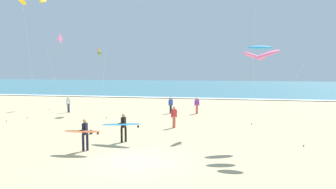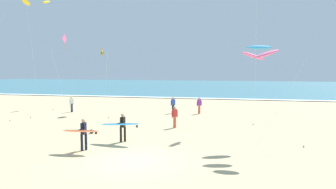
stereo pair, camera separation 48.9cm
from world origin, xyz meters
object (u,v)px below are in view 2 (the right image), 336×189
(bystander_white_top, at_px, (72,104))
(beach_ball, at_px, (92,131))
(surfer_lead, at_px, (121,125))
(kite_diamond_rose_near, at_px, (64,41))
(kite_arc_emerald_far, at_px, (36,1))
(surfer_trailing, at_px, (82,132))
(bystander_purple_top, at_px, (199,105))
(bystander_red_top, at_px, (175,117))
(bystander_blue_top, at_px, (173,105))
(kite_arc_cobalt_distant, at_px, (259,53))
(kite_delta_amber_mid, at_px, (102,52))

(bystander_white_top, height_order, beach_ball, bystander_white_top)
(surfer_lead, distance_m, bystander_white_top, 14.04)
(kite_diamond_rose_near, distance_m, kite_arc_emerald_far, 6.79)
(surfer_trailing, relative_size, bystander_purple_top, 1.25)
(kite_diamond_rose_near, relative_size, bystander_red_top, 5.15)
(surfer_lead, xyz_separation_m, bystander_blue_top, (0.72, 11.86, -0.24))
(bystander_white_top, distance_m, beach_ball, 10.80)
(kite_arc_cobalt_distant, height_order, bystander_red_top, kite_arc_cobalt_distant)
(bystander_red_top, bearing_deg, kite_arc_emerald_far, 165.57)
(surfer_lead, bearing_deg, kite_delta_amber_mid, 118.92)
(kite_arc_emerald_far, distance_m, beach_ball, 14.86)
(surfer_lead, xyz_separation_m, beach_ball, (-2.85, 1.89, -0.91))
(kite_arc_cobalt_distant, height_order, bystander_purple_top, kite_arc_cobalt_distant)
(kite_delta_amber_mid, height_order, bystander_white_top, kite_delta_amber_mid)
(bystander_blue_top, height_order, bystander_purple_top, same)
(surfer_trailing, bearing_deg, bystander_red_top, 63.52)
(kite_delta_amber_mid, xyz_separation_m, kite_arc_cobalt_distant, (13.89, -10.79, -0.74))
(kite_delta_amber_mid, relative_size, beach_ball, 22.92)
(kite_delta_amber_mid, bearing_deg, surfer_trailing, -69.99)
(surfer_trailing, height_order, bystander_purple_top, surfer_trailing)
(kite_delta_amber_mid, distance_m, bystander_purple_top, 10.77)
(surfer_lead, height_order, kite_arc_emerald_far, kite_arc_emerald_far)
(surfer_trailing, xyz_separation_m, kite_delta_amber_mid, (-4.89, 13.43, 4.88))
(kite_arc_cobalt_distant, xyz_separation_m, bystander_white_top, (-16.94, 10.07, -4.37))
(bystander_blue_top, bearing_deg, kite_arc_emerald_far, -164.15)
(bystander_blue_top, bearing_deg, surfer_trailing, -98.30)
(kite_arc_emerald_far, bearing_deg, bystander_purple_top, 13.97)
(kite_diamond_rose_near, bearing_deg, surfer_trailing, -56.65)
(kite_arc_cobalt_distant, bearing_deg, kite_diamond_rose_near, 145.01)
(bystander_red_top, bearing_deg, bystander_blue_top, 102.26)
(surfer_lead, relative_size, bystander_blue_top, 1.59)
(surfer_trailing, distance_m, bystander_red_top, 7.96)
(beach_ball, bearing_deg, kite_arc_emerald_far, 142.34)
(surfer_lead, relative_size, bystander_purple_top, 1.59)
(bystander_white_top, height_order, bystander_purple_top, same)
(surfer_lead, bearing_deg, bystander_red_top, 65.87)
(bystander_white_top, xyz_separation_m, beach_ball, (6.43, -8.65, -0.67))
(kite_arc_cobalt_distant, height_order, bystander_blue_top, kite_arc_cobalt_distant)
(bystander_red_top, relative_size, beach_ball, 5.68)
(surfer_trailing, distance_m, bystander_white_top, 14.99)
(bystander_red_top, bearing_deg, surfer_lead, -114.13)
(bystander_white_top, bearing_deg, beach_ball, -53.39)
(kite_delta_amber_mid, distance_m, bystander_blue_top, 8.63)
(surfer_trailing, height_order, bystander_white_top, surfer_trailing)
(kite_diamond_rose_near, xyz_separation_m, bystander_red_top, (14.45, -9.45, -6.50))
(surfer_lead, height_order, kite_arc_cobalt_distant, kite_arc_cobalt_distant)
(surfer_lead, relative_size, bystander_white_top, 1.59)
(kite_diamond_rose_near, xyz_separation_m, kite_delta_amber_mid, (6.01, -3.14, -1.40))
(kite_delta_amber_mid, bearing_deg, bystander_red_top, -36.79)
(kite_delta_amber_mid, relative_size, bystander_purple_top, 4.04)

